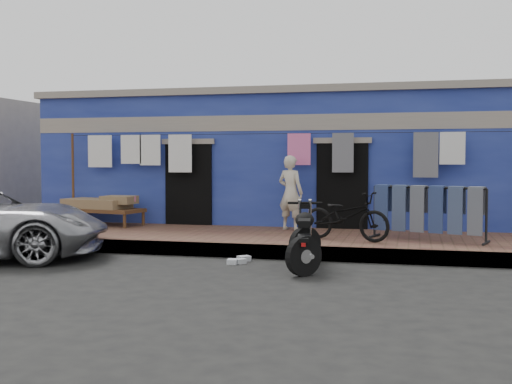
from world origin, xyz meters
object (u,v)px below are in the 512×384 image
seated_person (291,193)px  bicycle (346,211)px  motorcycle (304,236)px  jeans_rack (428,212)px  charpoy (104,211)px

seated_person → bicycle: 1.96m
bicycle → motorcycle: bearing=-174.9°
seated_person → motorcycle: seated_person is taller
bicycle → jeans_rack: size_ratio=0.77×
motorcycle → jeans_rack: (1.94, 2.16, 0.25)m
charpoy → jeans_rack: bearing=-8.5°
charpoy → motorcycle: bearing=-32.0°
bicycle → charpoy: (-5.63, 1.40, -0.23)m
seated_person → charpoy: bearing=21.6°
charpoy → jeans_rack: size_ratio=0.93×
motorcycle → seated_person: bearing=95.9°
seated_person → motorcycle: bearing=125.8°
seated_person → charpoy: 4.34m
seated_person → motorcycle: size_ratio=0.94×
motorcycle → bicycle: bearing=66.8°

